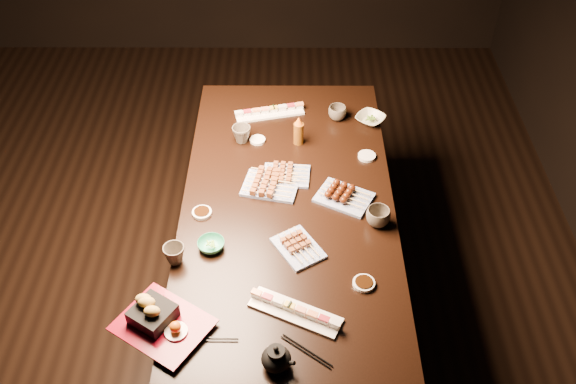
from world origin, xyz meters
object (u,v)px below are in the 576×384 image
object	(u,v)px
sushi_platter_far	(269,111)
teacup_mid_right	(378,217)
yakitori_plate_right	(298,245)
teapot	(276,357)
dining_table	(288,262)
tempura_tray	(162,319)
sushi_platter_near	(295,310)
yakitori_plate_left	(286,172)
teacup_far_right	(337,113)
condiment_bottle	(299,130)
teacup_far_left	(242,134)
edamame_bowl_cream	(370,119)
teacup_near_left	(174,254)
edamame_bowl_green	(211,245)
yakitori_plate_center	(270,182)

from	to	relation	value
sushi_platter_far	teacup_mid_right	distance (m)	0.89
yakitori_plate_right	teapot	xyz separation A→B (m)	(-0.08, -0.52, 0.03)
dining_table	sushi_platter_far	distance (m)	0.76
tempura_tray	teapot	xyz separation A→B (m)	(0.40, -0.15, -0.01)
sushi_platter_near	yakitori_plate_left	distance (m)	0.74
dining_table	yakitori_plate_right	size ratio (longest dim) A/B	8.99
dining_table	teacup_far_right	distance (m)	0.77
yakitori_plate_left	condiment_bottle	bearing A→B (deg)	81.94
teacup_far_right	sushi_platter_far	bearing A→B (deg)	173.47
dining_table	teacup_mid_right	bearing A→B (deg)	-2.23
teacup_far_left	edamame_bowl_cream	bearing A→B (deg)	14.21
dining_table	teacup_near_left	world-z (taller)	teacup_near_left
condiment_bottle	yakitori_plate_right	bearing A→B (deg)	-90.64
edamame_bowl_green	teacup_far_right	xyz separation A→B (m)	(0.54, 0.86, 0.02)
sushi_platter_near	edamame_bowl_cream	distance (m)	1.21
teacup_mid_right	yakitori_plate_center	bearing A→B (deg)	153.60
teacup_mid_right	teacup_far_right	world-z (taller)	teacup_mid_right
condiment_bottle	teacup_far_right	bearing A→B (deg)	44.97
sushi_platter_near	teacup_near_left	size ratio (longest dim) A/B	4.04
sushi_platter_near	teacup_mid_right	size ratio (longest dim) A/B	3.46
edamame_bowl_cream	teacup_near_left	distance (m)	1.24
yakitori_plate_right	teacup_near_left	size ratio (longest dim) A/B	2.37
yakitori_plate_right	teacup_far_left	distance (m)	0.74
tempura_tray	condiment_bottle	world-z (taller)	condiment_bottle
yakitori_plate_right	teapot	bearing A→B (deg)	-40.48
yakitori_plate_left	edamame_bowl_cream	distance (m)	0.58
yakitori_plate_center	teapot	world-z (taller)	teapot
sushi_platter_near	yakitori_plate_right	xyz separation A→B (m)	(0.01, 0.31, 0.00)
edamame_bowl_cream	teacup_near_left	bearing A→B (deg)	-132.64
yakitori_plate_left	teacup_far_right	world-z (taller)	teacup_far_right
dining_table	teacup_near_left	bearing A→B (deg)	-127.55
condiment_bottle	yakitori_plate_center	bearing A→B (deg)	-111.58
yakitori_plate_center	teapot	bearing A→B (deg)	-75.11
teacup_mid_right	teacup_far_left	world-z (taller)	teacup_far_left
sushi_platter_near	teacup_near_left	world-z (taller)	teacup_near_left
yakitori_plate_center	condiment_bottle	bearing A→B (deg)	80.76
sushi_platter_far	teacup_far_left	size ratio (longest dim) A/B	3.85
dining_table	teapot	distance (m)	0.89
edamame_bowl_cream	teapot	size ratio (longest dim) A/B	1.12
edamame_bowl_cream	tempura_tray	xyz separation A→B (m)	(-0.84, -1.22, 0.04)
teacup_mid_right	teapot	xyz separation A→B (m)	(-0.40, -0.67, 0.01)
teacup_far_right	tempura_tray	bearing A→B (deg)	-118.51
dining_table	teapot	bearing A→B (deg)	-77.01
sushi_platter_near	teapot	bearing A→B (deg)	-81.56
edamame_bowl_green	yakitori_plate_left	bearing A→B (deg)	55.45
edamame_bowl_green	teacup_mid_right	size ratio (longest dim) A/B	1.09
yakitori_plate_left	teapot	world-z (taller)	teapot
teacup_near_left	teacup_far_left	world-z (taller)	teacup_far_left
yakitori_plate_center	yakitori_plate_left	world-z (taller)	yakitori_plate_center
teacup_far_left	teacup_far_right	bearing A→B (deg)	21.49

